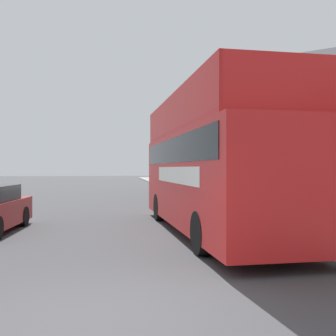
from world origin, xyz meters
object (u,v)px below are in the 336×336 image
object	(u,v)px
parked_car_ahead_of_bus	(185,194)
litter_bin	(325,211)
lamp_post_nearest	(311,112)
lamp_post_second	(225,143)
lamp_post_third	(190,145)
tour_bus	(212,170)

from	to	relation	value
parked_car_ahead_of_bus	litter_bin	world-z (taller)	parked_car_ahead_of_bus
lamp_post_nearest	lamp_post_second	size ratio (longest dim) A/B	1.07
litter_bin	lamp_post_third	bearing A→B (deg)	93.02
lamp_post_nearest	lamp_post_third	xyz separation A→B (m)	(0.25, 17.69, 0.22)
lamp_post_nearest	litter_bin	xyz separation A→B (m)	(1.12, 1.33, -2.69)
lamp_post_nearest	litter_bin	size ratio (longest dim) A/B	4.79
tour_bus	lamp_post_nearest	distance (m)	3.27
lamp_post_nearest	lamp_post_third	bearing A→B (deg)	89.18
lamp_post_second	lamp_post_third	distance (m)	8.86
parked_car_ahead_of_bus	litter_bin	xyz separation A→B (m)	(2.69, -7.95, -0.02)
lamp_post_second	lamp_post_third	size ratio (longest dim) A/B	0.87
lamp_post_second	lamp_post_third	xyz separation A→B (m)	(-0.01, 8.85, 0.41)
parked_car_ahead_of_bus	tour_bus	bearing A→B (deg)	-94.55
lamp_post_nearest	litter_bin	world-z (taller)	lamp_post_nearest
parked_car_ahead_of_bus	lamp_post_second	world-z (taller)	lamp_post_second
litter_bin	lamp_post_second	bearing A→B (deg)	96.47
lamp_post_second	lamp_post_third	world-z (taller)	lamp_post_third
tour_bus	lamp_post_third	bearing A→B (deg)	78.80
lamp_post_third	litter_bin	bearing A→B (deg)	-86.98
lamp_post_nearest	lamp_post_second	world-z (taller)	lamp_post_nearest
tour_bus	litter_bin	bearing A→B (deg)	-15.44
parked_car_ahead_of_bus	lamp_post_nearest	world-z (taller)	lamp_post_nearest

